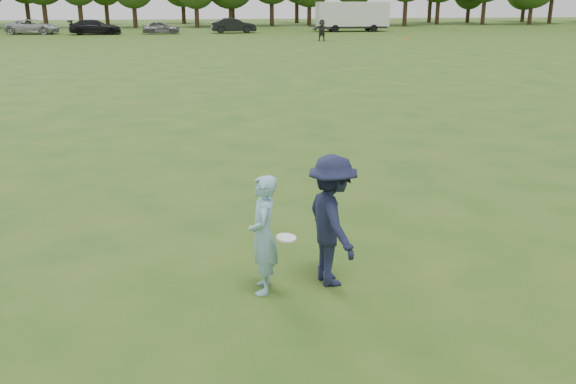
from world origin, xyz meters
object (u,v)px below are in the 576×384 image
object	(u,v)px
player_far_d	(322,30)
car_c	(33,27)
thrower	(263,235)
defender	(332,221)
car_e	(161,28)
field_cone	(405,38)
car_f	(234,26)
cargo_trailer	(352,15)
car_d	(95,27)

from	to	relation	value
player_far_d	car_c	world-z (taller)	player_far_d
thrower	defender	distance (m)	1.01
car_e	field_cone	distance (m)	25.77
car_f	car_e	bearing A→B (deg)	90.54
field_cone	cargo_trailer	distance (m)	13.79
defender	player_far_d	size ratio (longest dim) A/B	1.02
car_e	car_f	bearing A→B (deg)	-87.78
car_c	car_d	world-z (taller)	car_c
car_c	car_e	bearing A→B (deg)	-89.63
thrower	player_far_d	bearing A→B (deg)	174.28
thrower	car_c	xyz separation A→B (m)	(-18.06, 61.69, -0.08)
defender	car_e	distance (m)	60.15
defender	car_e	world-z (taller)	defender
car_e	defender	bearing A→B (deg)	-177.12
defender	car_f	world-z (taller)	defender
car_f	car_d	bearing A→B (deg)	88.53
player_far_d	car_c	bearing A→B (deg)	160.74
car_c	player_far_d	bearing A→B (deg)	-108.61
thrower	car_c	world-z (taller)	thrower
defender	car_e	xyz separation A→B (m)	(-5.69, 59.88, -0.29)
defender	car_f	xyz separation A→B (m)	(2.02, 60.52, -0.16)
thrower	car_f	xyz separation A→B (m)	(3.01, 60.65, -0.05)
car_d	defender	bearing A→B (deg)	-172.32
player_far_d	car_c	size ratio (longest dim) A/B	0.34
car_d	cargo_trailer	bearing A→B (deg)	-90.32
defender	cargo_trailer	size ratio (longest dim) A/B	0.21
player_far_d	car_f	bearing A→B (deg)	126.17
car_e	cargo_trailer	xyz separation A→B (m)	(21.13, 1.76, 1.11)
thrower	car_e	size ratio (longest dim) A/B	0.43
cargo_trailer	car_c	bearing A→B (deg)	-179.88
defender	player_far_d	distance (m)	48.55
car_c	cargo_trailer	xyz separation A→B (m)	(34.49, 0.08, 1.02)
car_d	car_f	xyz separation A→B (m)	(14.44, 0.69, 0.03)
defender	car_f	bearing A→B (deg)	-12.10
defender	field_cone	world-z (taller)	defender
car_f	field_cone	world-z (taller)	car_f
car_c	car_e	world-z (taller)	car_c
defender	player_far_d	world-z (taller)	defender
thrower	field_cone	size ratio (longest dim) A/B	5.63
cargo_trailer	defender	bearing A→B (deg)	-104.06
car_c	car_f	world-z (taller)	car_f
player_far_d	cargo_trailer	distance (m)	15.32
player_far_d	field_cone	world-z (taller)	player_far_d
defender	cargo_trailer	bearing A→B (deg)	-24.25
thrower	defender	world-z (taller)	defender
player_far_d	car_e	size ratio (longest dim) A/B	0.48
car_c	car_f	bearing A→B (deg)	-85.27
defender	field_cone	xyz separation A→B (m)	(17.21, 48.06, -0.80)
car_c	car_e	size ratio (longest dim) A/B	1.41
thrower	field_cone	bearing A→B (deg)	165.65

